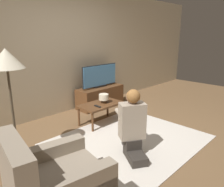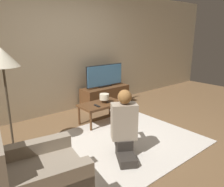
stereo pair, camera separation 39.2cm
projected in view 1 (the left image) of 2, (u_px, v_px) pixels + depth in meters
ground_plane at (129, 141)px, 3.47m from camera, size 10.00×10.00×0.00m
wall_back at (58, 52)px, 4.44m from camera, size 10.00×0.06×2.60m
rug at (129, 140)px, 3.47m from camera, size 2.24×1.88×0.02m
tv_stand at (100, 97)px, 5.09m from camera, size 1.14×0.43×0.46m
tv at (100, 76)px, 4.96m from camera, size 0.99×0.08×0.51m
coffee_table at (101, 106)px, 4.08m from camera, size 0.82×0.46×0.39m
floor_lamp at (7, 66)px, 2.62m from camera, size 0.42×0.42×1.49m
armchair at (54, 186)px, 2.06m from camera, size 0.97×0.89×0.82m
person_kneeling at (132, 124)px, 2.95m from camera, size 0.61×0.78×0.94m
table_lamp at (104, 98)px, 4.10m from camera, size 0.18×0.18×0.17m
remote at (98, 106)px, 3.90m from camera, size 0.04×0.15×0.02m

